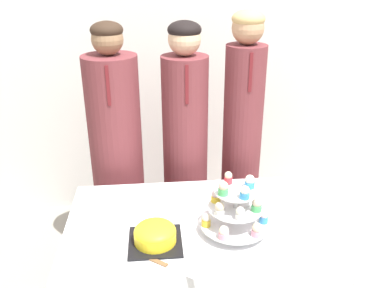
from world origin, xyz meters
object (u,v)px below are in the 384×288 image
at_px(student_0, 117,162).
at_px(student_2, 241,148).
at_px(cake_knife, 169,267).
at_px(student_1, 185,157).
at_px(round_cake, 155,234).
at_px(cupcake_stand, 235,208).

height_order(student_0, student_2, student_2).
distance_m(cake_knife, student_1, 0.99).
xyz_separation_m(student_0, student_2, (0.78, -0.00, 0.06)).
bearing_deg(student_2, student_0, 180.00).
distance_m(round_cake, student_2, 0.99).
height_order(round_cake, student_0, student_0).
bearing_deg(round_cake, student_0, 105.28).
bearing_deg(student_1, student_2, -0.00).
height_order(cake_knife, cupcake_stand, cupcake_stand).
relative_size(student_0, student_1, 1.00).
distance_m(cake_knife, student_2, 1.10).
height_order(cake_knife, student_0, student_0).
height_order(cupcake_stand, student_1, student_1).
bearing_deg(cake_knife, cupcake_stand, 71.49).
height_order(cupcake_stand, student_2, student_2).
bearing_deg(student_2, round_cake, -124.33).
height_order(cake_knife, student_2, student_2).
xyz_separation_m(cupcake_stand, student_0, (-0.59, 0.76, -0.12)).
relative_size(student_0, student_2, 0.97).
height_order(student_1, student_2, student_2).
xyz_separation_m(student_0, student_1, (0.42, -0.00, 0.02)).
distance_m(cupcake_stand, student_0, 0.97).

